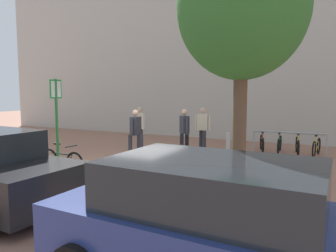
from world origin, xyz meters
The scene contains 13 objects.
ground_plane centered at (0.00, 0.00, 0.00)m, with size 60.00×60.00×0.00m, color #936651.
building_facade centered at (0.00, 7.59, 5.00)m, with size 28.00×1.20×10.00m, color #B2ADA3.
planter_strip centered at (0.25, -1.74, 0.08)m, with size 7.00×1.10×0.16m, color #336028.
tree_sidewalk centered at (3.64, -1.81, 3.95)m, with size 2.59×2.59×5.40m.
parking_sign_post centered at (-1.53, -1.74, 1.74)m, with size 0.09×0.36×2.68m.
bike_at_sign centered at (-1.56, -1.57, 0.35)m, with size 1.68×0.42×0.86m.
bike_rack_cluster centered at (3.88, 4.54, 0.35)m, with size 2.66×1.62×0.83m.
bollard_steel centered at (2.09, 2.67, 0.45)m, with size 0.16×0.16×0.90m, color #ADADB2.
person_suited_dark centered at (0.60, 2.22, 0.98)m, with size 0.45×0.46×1.72m.
person_suited_navy centered at (-0.71, 1.03, 0.98)m, with size 0.46×0.61×1.72m.
person_shirt_white centered at (0.85, 3.40, 0.98)m, with size 0.61×0.31×1.72m.
person_shirt_blue centered at (-1.67, 2.84, 0.98)m, with size 0.54×0.42×1.72m.
car_navy_sedan centered at (4.28, -4.87, 0.76)m, with size 4.34×2.10×1.54m.
Camera 1 is at (5.33, -8.33, 2.31)m, focal length 34.63 mm.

